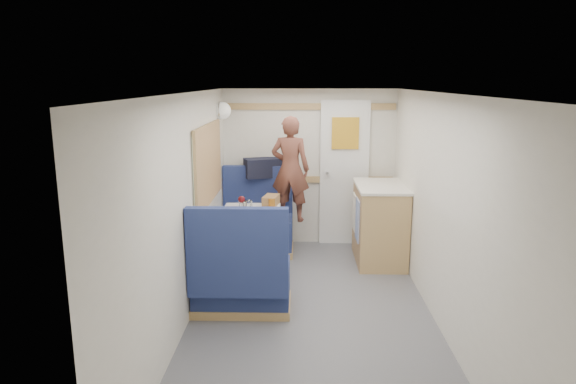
{
  "coord_description": "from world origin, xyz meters",
  "views": [
    {
      "loc": [
        -0.11,
        -4.27,
        2.11
      ],
      "look_at": [
        -0.24,
        0.9,
        0.97
      ],
      "focal_mm": 32.0,
      "sensor_mm": 36.0,
      "label": 1
    }
  ],
  "objects_px": {
    "bench_far": "(257,228)",
    "cheese_block": "(249,217)",
    "salt_grinder": "(245,206)",
    "wine_glass": "(241,200)",
    "beer_glass": "(272,203)",
    "dinette_table": "(250,227)",
    "tumbler_mid": "(242,202)",
    "bench_near": "(241,281)",
    "tumbler_left": "(224,217)",
    "galley_counter": "(379,223)",
    "tray": "(261,221)",
    "tumbler_right": "(249,206)",
    "orange_fruit": "(264,212)",
    "duffel_bag": "(265,168)",
    "bread_loaf": "(271,200)",
    "person": "(290,169)",
    "pepper_grinder": "(244,205)",
    "dome_light": "(222,111)"
  },
  "relations": [
    {
      "from": "orange_fruit",
      "to": "tumbler_right",
      "type": "xyz_separation_m",
      "value": [
        -0.18,
        0.24,
        0.0
      ]
    },
    {
      "from": "tumbler_mid",
      "to": "orange_fruit",
      "type": "bearing_deg",
      "value": -57.39
    },
    {
      "from": "tumbler_right",
      "to": "salt_grinder",
      "type": "distance_m",
      "value": 0.06
    },
    {
      "from": "galley_counter",
      "to": "tray",
      "type": "relative_size",
      "value": 2.58
    },
    {
      "from": "tray",
      "to": "cheese_block",
      "type": "height_order",
      "value": "cheese_block"
    },
    {
      "from": "dome_light",
      "to": "tumbler_left",
      "type": "height_order",
      "value": "dome_light"
    },
    {
      "from": "dome_light",
      "to": "cheese_block",
      "type": "relative_size",
      "value": 1.96
    },
    {
      "from": "tray",
      "to": "tumbler_left",
      "type": "distance_m",
      "value": 0.37
    },
    {
      "from": "bench_near",
      "to": "orange_fruit",
      "type": "xyz_separation_m",
      "value": [
        0.17,
        0.71,
        0.47
      ]
    },
    {
      "from": "bench_far",
      "to": "person",
      "type": "distance_m",
      "value": 0.9
    },
    {
      "from": "dinette_table",
      "to": "salt_grinder",
      "type": "relative_size",
      "value": 10.56
    },
    {
      "from": "bread_loaf",
      "to": "cheese_block",
      "type": "bearing_deg",
      "value": -106.08
    },
    {
      "from": "bench_far",
      "to": "beer_glass",
      "type": "height_order",
      "value": "bench_far"
    },
    {
      "from": "tumbler_left",
      "to": "orange_fruit",
      "type": "bearing_deg",
      "value": 26.35
    },
    {
      "from": "bench_near",
      "to": "tumbler_left",
      "type": "xyz_separation_m",
      "value": [
        -0.22,
        0.51,
        0.47
      ]
    },
    {
      "from": "person",
      "to": "cheese_block",
      "type": "bearing_deg",
      "value": 78.66
    },
    {
      "from": "tumbler_left",
      "to": "tumbler_mid",
      "type": "xyz_separation_m",
      "value": [
        0.11,
        0.64,
        0.0
      ]
    },
    {
      "from": "bench_near",
      "to": "tray",
      "type": "relative_size",
      "value": 2.95
    },
    {
      "from": "duffel_bag",
      "to": "cheese_block",
      "type": "xyz_separation_m",
      "value": [
        -0.06,
        -1.41,
        -0.26
      ]
    },
    {
      "from": "tray",
      "to": "tumbler_right",
      "type": "xyz_separation_m",
      "value": [
        -0.16,
        0.42,
        0.05
      ]
    },
    {
      "from": "bench_near",
      "to": "galley_counter",
      "type": "relative_size",
      "value": 1.14
    },
    {
      "from": "pepper_grinder",
      "to": "bread_loaf",
      "type": "distance_m",
      "value": 0.32
    },
    {
      "from": "tumbler_mid",
      "to": "tray",
      "type": "bearing_deg",
      "value": -67.41
    },
    {
      "from": "tumbler_mid",
      "to": "bench_near",
      "type": "bearing_deg",
      "value": -84.27
    },
    {
      "from": "bench_near",
      "to": "pepper_grinder",
      "type": "xyz_separation_m",
      "value": [
        -0.08,
        1.06,
        0.46
      ]
    },
    {
      "from": "galley_counter",
      "to": "bread_loaf",
      "type": "bearing_deg",
      "value": -170.88
    },
    {
      "from": "bench_far",
      "to": "wine_glass",
      "type": "xyz_separation_m",
      "value": [
        -0.09,
        -0.79,
        0.54
      ]
    },
    {
      "from": "bench_far",
      "to": "cheese_block",
      "type": "distance_m",
      "value": 1.24
    },
    {
      "from": "salt_grinder",
      "to": "wine_glass",
      "type": "bearing_deg",
      "value": -128.44
    },
    {
      "from": "cheese_block",
      "to": "tumbler_mid",
      "type": "relative_size",
      "value": 0.93
    },
    {
      "from": "tumbler_mid",
      "to": "pepper_grinder",
      "type": "relative_size",
      "value": 1.25
    },
    {
      "from": "orange_fruit",
      "to": "beer_glass",
      "type": "xyz_separation_m",
      "value": [
        0.06,
        0.37,
        0.0
      ]
    },
    {
      "from": "orange_fruit",
      "to": "tumbler_left",
      "type": "xyz_separation_m",
      "value": [
        -0.39,
        -0.19,
        -0.0
      ]
    },
    {
      "from": "tumbler_right",
      "to": "bench_far",
      "type": "bearing_deg",
      "value": 89.0
    },
    {
      "from": "person",
      "to": "orange_fruit",
      "type": "distance_m",
      "value": 0.94
    },
    {
      "from": "bench_far",
      "to": "tumbler_mid",
      "type": "bearing_deg",
      "value": -101.2
    },
    {
      "from": "bench_near",
      "to": "tumbler_mid",
      "type": "bearing_deg",
      "value": 95.73
    },
    {
      "from": "tumbler_mid",
      "to": "tumbler_right",
      "type": "relative_size",
      "value": 0.94
    },
    {
      "from": "cheese_block",
      "to": "bread_loaf",
      "type": "distance_m",
      "value": 0.66
    },
    {
      "from": "beer_glass",
      "to": "dinette_table",
      "type": "bearing_deg",
      "value": -136.44
    },
    {
      "from": "tray",
      "to": "tumbler_right",
      "type": "relative_size",
      "value": 3.04
    },
    {
      "from": "person",
      "to": "tumbler_mid",
      "type": "relative_size",
      "value": 11.37
    },
    {
      "from": "beer_glass",
      "to": "wine_glass",
      "type": "bearing_deg",
      "value": -157.08
    },
    {
      "from": "orange_fruit",
      "to": "pepper_grinder",
      "type": "height_order",
      "value": "orange_fruit"
    },
    {
      "from": "dome_light",
      "to": "beer_glass",
      "type": "height_order",
      "value": "dome_light"
    },
    {
      "from": "bench_near",
      "to": "salt_grinder",
      "type": "height_order",
      "value": "bench_near"
    },
    {
      "from": "person",
      "to": "wine_glass",
      "type": "distance_m",
      "value": 0.84
    },
    {
      "from": "pepper_grinder",
      "to": "person",
      "type": "bearing_deg",
      "value": 45.69
    },
    {
      "from": "tumbler_left",
      "to": "tumbler_right",
      "type": "xyz_separation_m",
      "value": [
        0.21,
        0.43,
        0.01
      ]
    },
    {
      "from": "wine_glass",
      "to": "salt_grinder",
      "type": "bearing_deg",
      "value": 51.56
    }
  ]
}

